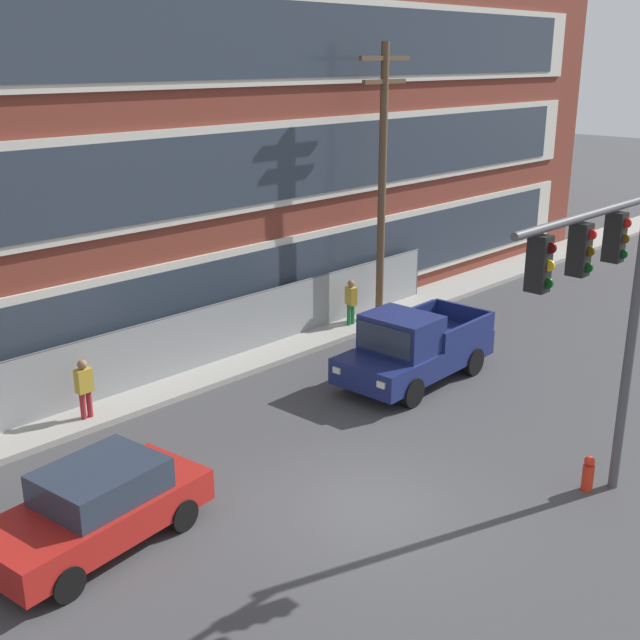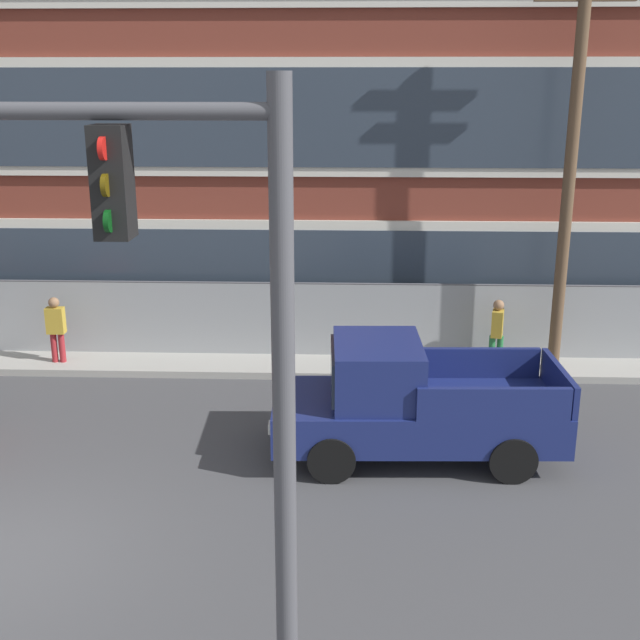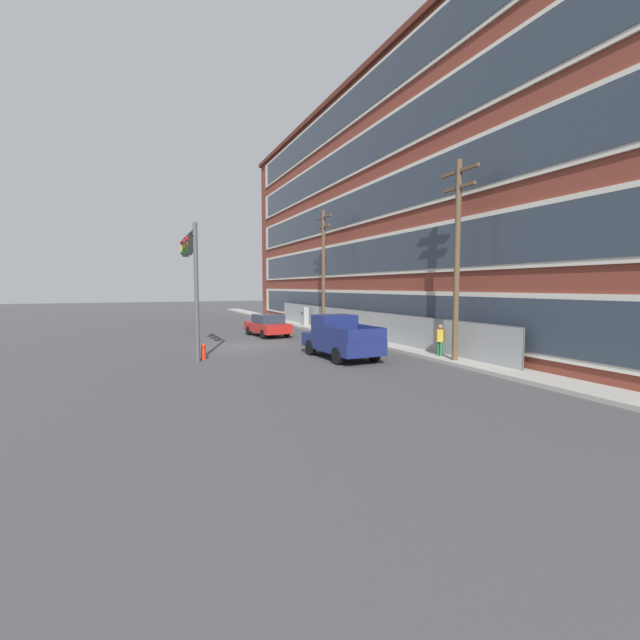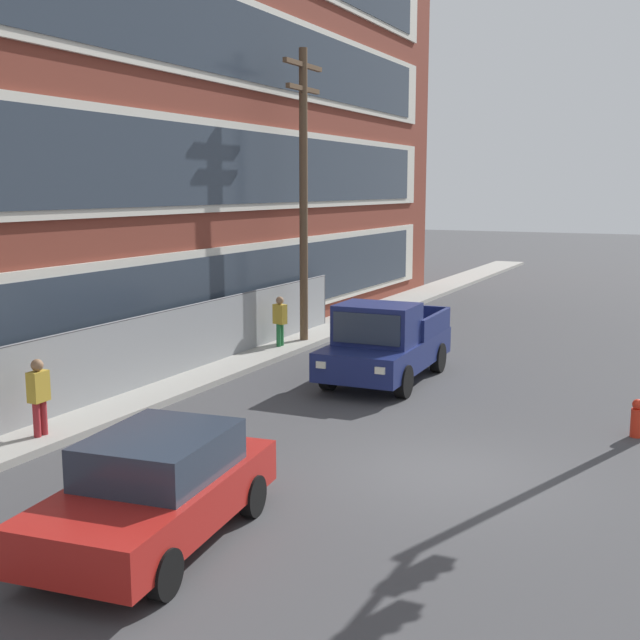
% 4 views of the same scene
% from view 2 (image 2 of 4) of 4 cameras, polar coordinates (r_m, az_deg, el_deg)
% --- Properties ---
extents(ground_plane, '(160.00, 160.00, 0.00)m').
position_cam_2_polar(ground_plane, '(12.46, -21.60, -15.36)').
color(ground_plane, '#424244').
extents(sidewalk_building_side, '(80.00, 1.82, 0.16)m').
position_cam_2_polar(sidewalk_building_side, '(19.18, -12.46, -2.84)').
color(sidewalk_building_side, '#9E9B93').
rests_on(sidewalk_building_side, ground).
extents(chain_link_fence, '(29.40, 0.06, 1.91)m').
position_cam_2_polar(chain_link_fence, '(19.92, -18.48, 0.10)').
color(chain_link_fence, gray).
rests_on(chain_link_fence, ground).
extents(traffic_signal_mast, '(4.94, 0.43, 6.44)m').
position_cam_2_polar(traffic_signal_mast, '(6.89, -15.27, 1.78)').
color(traffic_signal_mast, '#4C4C51').
rests_on(traffic_signal_mast, ground).
extents(pickup_truck_navy, '(5.08, 2.32, 2.10)m').
position_cam_2_polar(pickup_truck_navy, '(14.08, 6.35, -5.94)').
color(pickup_truck_navy, navy).
rests_on(pickup_truck_navy, ground).
extents(utility_pole_midblock, '(2.34, 0.26, 9.12)m').
position_cam_2_polar(utility_pole_midblock, '(17.75, 17.48, 11.58)').
color(utility_pole_midblock, brown).
rests_on(utility_pole_midblock, ground).
extents(pedestrian_near_cabinet, '(0.41, 0.25, 1.69)m').
position_cam_2_polar(pedestrian_near_cabinet, '(19.14, -18.25, -0.53)').
color(pedestrian_near_cabinet, maroon).
rests_on(pedestrian_near_cabinet, ground).
extents(pedestrian_by_fence, '(0.33, 0.45, 1.69)m').
position_cam_2_polar(pedestrian_by_fence, '(18.40, 12.47, -0.75)').
color(pedestrian_by_fence, '#236B38').
rests_on(pedestrian_by_fence, ground).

